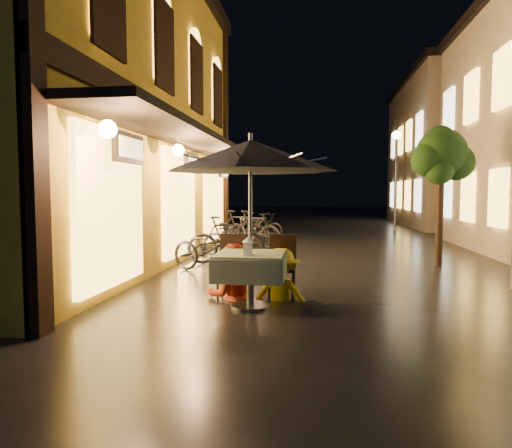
# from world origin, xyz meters

# --- Properties ---
(ground) EXTENTS (90.00, 90.00, 0.00)m
(ground) POSITION_xyz_m (0.00, 0.00, 0.00)
(ground) COLOR black
(ground) RESTS_ON ground
(west_building) EXTENTS (5.90, 11.40, 7.40)m
(west_building) POSITION_xyz_m (-5.72, 4.00, 3.71)
(west_building) COLOR gold
(west_building) RESTS_ON ground
(east_building_far) EXTENTS (7.30, 10.30, 7.30)m
(east_building_far) POSITION_xyz_m (7.49, 18.00, 3.66)
(east_building_far) COLOR #BFAD98
(east_building_far) RESTS_ON ground
(street_tree) EXTENTS (1.43, 1.20, 3.15)m
(street_tree) POSITION_xyz_m (2.41, 4.51, 2.42)
(street_tree) COLOR black
(street_tree) RESTS_ON ground
(streetlamp_far) EXTENTS (0.36, 0.36, 4.23)m
(streetlamp_far) POSITION_xyz_m (3.00, 14.00, 2.92)
(streetlamp_far) COLOR #59595E
(streetlamp_far) RESTS_ON ground
(cafe_table) EXTENTS (0.99, 0.99, 0.78)m
(cafe_table) POSITION_xyz_m (-1.25, 0.22, 0.59)
(cafe_table) COLOR #59595E
(cafe_table) RESTS_ON ground
(patio_umbrella) EXTENTS (2.43, 2.43, 2.46)m
(patio_umbrella) POSITION_xyz_m (-1.25, 0.22, 2.15)
(patio_umbrella) COLOR #59595E
(patio_umbrella) RESTS_ON ground
(cafe_chair_left) EXTENTS (0.42, 0.42, 0.97)m
(cafe_chair_left) POSITION_xyz_m (-1.65, 0.96, 0.54)
(cafe_chair_left) COLOR black
(cafe_chair_left) RESTS_ON ground
(cafe_chair_right) EXTENTS (0.42, 0.42, 0.97)m
(cafe_chair_right) POSITION_xyz_m (-0.85, 0.96, 0.54)
(cafe_chair_right) COLOR black
(cafe_chair_right) RESTS_ON ground
(table_lantern) EXTENTS (0.16, 0.16, 0.25)m
(table_lantern) POSITION_xyz_m (-1.25, -0.02, 0.92)
(table_lantern) COLOR white
(table_lantern) RESTS_ON cafe_table
(person_orange) EXTENTS (0.93, 0.81, 1.64)m
(person_orange) POSITION_xyz_m (-1.63, 0.82, 0.82)
(person_orange) COLOR red
(person_orange) RESTS_ON ground
(person_yellow) EXTENTS (1.05, 0.69, 1.52)m
(person_yellow) POSITION_xyz_m (-0.86, 0.77, 0.76)
(person_yellow) COLOR #EDC400
(person_yellow) RESTS_ON ground
(bicycle_0) EXTENTS (1.95, 1.34, 0.97)m
(bicycle_0) POSITION_xyz_m (-2.48, 2.88, 0.48)
(bicycle_0) COLOR black
(bicycle_0) RESTS_ON ground
(bicycle_1) EXTENTS (1.89, 1.12, 1.09)m
(bicycle_1) POSITION_xyz_m (-2.38, 4.15, 0.55)
(bicycle_1) COLOR black
(bicycle_1) RESTS_ON ground
(bicycle_2) EXTENTS (1.81, 0.64, 0.95)m
(bicycle_2) POSITION_xyz_m (-2.29, 5.20, 0.48)
(bicycle_2) COLOR black
(bicycle_2) RESTS_ON ground
(bicycle_3) EXTENTS (1.88, 1.21, 1.10)m
(bicycle_3) POSITION_xyz_m (-2.16, 7.01, 0.55)
(bicycle_3) COLOR black
(bicycle_3) RESTS_ON ground
(bicycle_4) EXTENTS (1.56, 0.68, 0.80)m
(bicycle_4) POSITION_xyz_m (-2.39, 7.38, 0.40)
(bicycle_4) COLOR black
(bicycle_4) RESTS_ON ground
(bicycle_5) EXTENTS (1.86, 0.90, 1.07)m
(bicycle_5) POSITION_xyz_m (-2.72, 7.87, 0.54)
(bicycle_5) COLOR black
(bicycle_5) RESTS_ON ground
(bicycle_6) EXTENTS (1.79, 0.99, 0.89)m
(bicycle_6) POSITION_xyz_m (-2.33, 9.97, 0.45)
(bicycle_6) COLOR black
(bicycle_6) RESTS_ON ground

